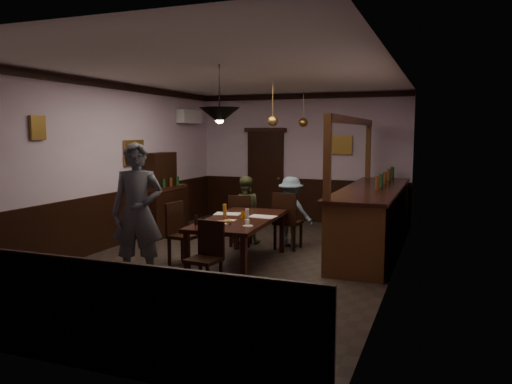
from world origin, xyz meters
The scene contains 31 objects.
room centered at (0.00, 0.00, 1.50)m, with size 5.01×8.01×3.01m.
dining_table centered at (0.20, -0.28, 0.69)m, with size 1.13×2.25×0.75m.
chair_far_left centered at (-0.31, 0.96, 0.52)m, with size 0.51×0.51×0.95m.
chair_far_right centered at (0.56, 1.01, 0.56)m, with size 0.47×0.47×1.03m.
chair_near centered at (0.29, -1.61, 0.51)m, with size 0.44×0.44×0.92m.
chair_side centered at (-0.72, -0.52, 0.54)m, with size 0.47×0.47×0.98m.
person_standing centered at (-0.78, -1.59, 0.97)m, with size 0.71×0.47×1.95m, color #555861.
person_seated_left centered at (-0.34, 1.24, 0.64)m, with size 0.62×0.48×1.27m, color #515533.
person_seated_right centered at (0.56, 1.29, 0.64)m, with size 0.83×0.48×1.28m, color slate.
newspaper_left centered at (-0.15, 0.03, 0.75)m, with size 0.42×0.30×0.01m, color silver.
newspaper_right centered at (0.49, -0.02, 0.75)m, with size 0.42×0.30×0.01m, color silver.
napkin centered at (0.14, -0.50, 0.75)m, with size 0.15×0.15×0.00m, color #FFCA5D.
saucer centered at (0.57, -0.86, 0.76)m, with size 0.15×0.15×0.01m, color white.
coffee_cup centered at (0.53, -0.79, 0.80)m, with size 0.08×0.08×0.07m, color white.
pastry_plate centered at (0.14, -0.80, 0.76)m, with size 0.22×0.22×0.01m, color white.
pastry_ring_a centered at (0.14, -0.88, 0.79)m, with size 0.13×0.13×0.04m, color #C68C47.
pastry_ring_b centered at (0.21, -0.77, 0.79)m, with size 0.13×0.13×0.04m, color #C68C47.
soda_can centered at (0.28, -0.34, 0.81)m, with size 0.07×0.07×0.12m, color orange.
beer_glass centered at (-0.09, -0.20, 0.85)m, with size 0.06×0.06×0.20m, color #BF721E.
water_glass centered at (0.31, -0.25, 0.82)m, with size 0.06×0.06×0.15m, color silver.
pepper_mill centered at (-0.18, -1.01, 0.82)m, with size 0.04×0.04×0.14m, color black.
sideboard centered at (-2.21, 1.41, 0.67)m, with size 0.45×1.27×1.68m.
bar_counter centered at (1.99, 1.54, 0.59)m, with size 0.97×4.18×2.35m.
door_back centered at (-0.90, 3.95, 1.05)m, with size 0.90×0.06×2.10m, color black.
ac_unit centered at (-2.38, 2.90, 2.45)m, with size 0.20×0.85×0.30m.
picture_left_small centered at (-2.46, -1.60, 2.15)m, with size 0.04×0.28×0.36m.
picture_left_large centered at (-2.46, 0.80, 1.70)m, with size 0.04×0.62×0.48m.
picture_back centered at (0.90, 3.96, 1.80)m, with size 0.55×0.04×0.42m.
pendant_iron centered at (0.24, -1.08, 2.31)m, with size 0.56×0.56×0.80m.
pendant_brass_mid centered at (0.10, 1.57, 2.30)m, with size 0.20×0.20×0.81m.
pendant_brass_far centered at (0.30, 2.99, 2.30)m, with size 0.20×0.20×0.81m.
Camera 1 is at (3.18, -7.35, 2.06)m, focal length 35.00 mm.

